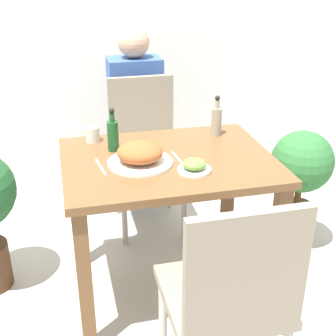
% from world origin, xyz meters
% --- Properties ---
extents(ground_plane, '(16.00, 16.00, 0.00)m').
position_xyz_m(ground_plane, '(0.00, 0.00, 0.00)').
color(ground_plane, '#B7B2A8').
extents(dining_table, '(0.95, 0.73, 0.73)m').
position_xyz_m(dining_table, '(0.00, 0.00, 0.61)').
color(dining_table, brown).
rests_on(dining_table, ground_plane).
extents(chair_near, '(0.42, 0.42, 0.91)m').
position_xyz_m(chair_near, '(0.05, -0.70, 0.52)').
color(chair_near, gray).
rests_on(chair_near, ground_plane).
extents(chair_far, '(0.42, 0.42, 0.91)m').
position_xyz_m(chair_far, '(0.03, 0.71, 0.52)').
color(chair_far, gray).
rests_on(chair_far, ground_plane).
extents(food_plate, '(0.29, 0.29, 0.10)m').
position_xyz_m(food_plate, '(-0.13, -0.03, 0.78)').
color(food_plate, white).
rests_on(food_plate, dining_table).
extents(side_plate, '(0.14, 0.14, 0.06)m').
position_xyz_m(side_plate, '(0.08, -0.16, 0.76)').
color(side_plate, white).
rests_on(side_plate, dining_table).
extents(drink_cup, '(0.07, 0.07, 0.07)m').
position_xyz_m(drink_cup, '(-0.31, 0.29, 0.77)').
color(drink_cup, silver).
rests_on(drink_cup, dining_table).
extents(sauce_bottle, '(0.05, 0.05, 0.21)m').
position_xyz_m(sauce_bottle, '(-0.23, 0.15, 0.81)').
color(sauce_bottle, '#194C23').
rests_on(sauce_bottle, dining_table).
extents(condiment_bottle, '(0.05, 0.05, 0.21)m').
position_xyz_m(condiment_bottle, '(0.31, 0.23, 0.81)').
color(condiment_bottle, gray).
rests_on(condiment_bottle, dining_table).
extents(fork_utensil, '(0.03, 0.17, 0.00)m').
position_xyz_m(fork_utensil, '(-0.31, -0.03, 0.74)').
color(fork_utensil, silver).
rests_on(fork_utensil, dining_table).
extents(spoon_utensil, '(0.02, 0.17, 0.00)m').
position_xyz_m(spoon_utensil, '(0.04, -0.03, 0.74)').
color(spoon_utensil, silver).
rests_on(spoon_utensil, dining_table).
extents(potted_plant_right, '(0.34, 0.34, 0.72)m').
position_xyz_m(potted_plant_right, '(0.80, 0.19, 0.45)').
color(potted_plant_right, '#51331E').
rests_on(potted_plant_right, ground_plane).
extents(person_figure, '(0.34, 0.22, 1.17)m').
position_xyz_m(person_figure, '(0.03, 1.06, 0.58)').
color(person_figure, '#2D3347').
rests_on(person_figure, ground_plane).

